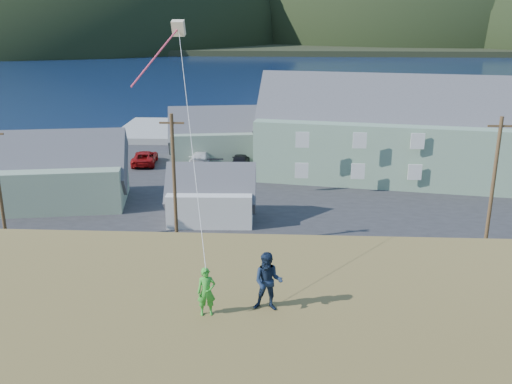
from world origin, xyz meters
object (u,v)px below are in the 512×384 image
(lodge, at_px, (438,133))
(kite_flyer_navy, at_px, (268,282))
(shed_palegreen_far, at_px, (217,135))
(kite_flyer_green, at_px, (206,292))
(shed_palegreen_near, at_px, (63,172))
(shed_white, at_px, (211,195))
(wharf, at_px, (219,131))

(lodge, bearing_deg, kite_flyer_navy, -102.00)
(shed_palegreen_far, xyz_separation_m, kite_flyer_green, (5.25, -46.02, 5.25))
(shed_palegreen_near, xyz_separation_m, shed_white, (12.85, -3.20, -0.73))
(lodge, height_order, shed_palegreen_near, lodge)
(kite_flyer_green, bearing_deg, shed_palegreen_near, 107.39)
(wharf, xyz_separation_m, shed_palegreen_near, (-9.74, -28.97, 2.41))
(wharf, bearing_deg, kite_flyer_navy, -81.88)
(shed_palegreen_far, distance_m, kite_flyer_navy, 46.48)
(kite_flyer_green, bearing_deg, kite_flyer_navy, 1.39)
(kite_flyer_green, bearing_deg, lodge, 55.71)
(lodge, bearing_deg, wharf, 148.68)
(wharf, xyz_separation_m, kite_flyer_green, (6.55, -58.93, 7.50))
(lodge, height_order, kite_flyer_navy, lodge)
(shed_palegreen_far, xyz_separation_m, kite_flyer_navy, (7.05, -45.62, 5.42))
(shed_white, xyz_separation_m, kite_flyer_green, (3.43, -26.76, 5.81))
(shed_palegreen_near, distance_m, kite_flyer_navy, 35.05)
(lodge, relative_size, kite_flyer_navy, 19.33)
(kite_flyer_green, distance_m, kite_flyer_navy, 1.85)
(shed_palegreen_near, height_order, kite_flyer_green, kite_flyer_green)
(wharf, xyz_separation_m, kite_flyer_navy, (8.35, -58.53, 7.67))
(wharf, distance_m, kite_flyer_green, 59.77)
(shed_white, xyz_separation_m, kite_flyer_navy, (5.23, -26.36, 5.99))
(wharf, bearing_deg, shed_white, -84.47)
(wharf, bearing_deg, kite_flyer_green, -83.66)
(wharf, relative_size, kite_flyer_navy, 14.18)
(shed_palegreen_far, distance_m, kite_flyer_green, 46.62)
(shed_palegreen_near, xyz_separation_m, kite_flyer_navy, (18.09, -29.56, 5.26))
(kite_flyer_navy, bearing_deg, lodge, 73.30)
(shed_white, height_order, kite_flyer_navy, kite_flyer_navy)
(lodge, relative_size, shed_palegreen_near, 3.11)
(shed_palegreen_far, height_order, kite_flyer_navy, kite_flyer_navy)
(shed_white, distance_m, kite_flyer_green, 27.60)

